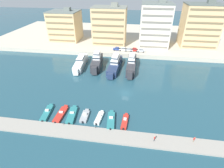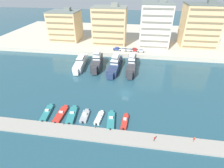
# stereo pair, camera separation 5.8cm
# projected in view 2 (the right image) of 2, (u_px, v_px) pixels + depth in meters

# --- Properties ---
(ground_plane) EXTENTS (400.00, 400.00, 0.00)m
(ground_plane) POSITION_uv_depth(u_px,v_px,m) (125.00, 93.00, 63.90)
(ground_plane) COLOR #234C5B
(quay_promenade) EXTENTS (180.00, 70.00, 2.23)m
(quay_promenade) POSITION_uv_depth(u_px,v_px,m) (134.00, 37.00, 120.99)
(quay_promenade) COLOR beige
(quay_promenade) RESTS_ON ground
(pier_dock) EXTENTS (120.00, 4.71, 0.51)m
(pier_dock) POSITION_uv_depth(u_px,v_px,m) (119.00, 137.00, 45.74)
(pier_dock) COLOR #9E998E
(pier_dock) RESTS_ON ground
(yacht_white_far_left) EXTENTS (5.30, 20.26, 6.17)m
(yacht_white_far_left) POSITION_uv_depth(u_px,v_px,m) (81.00, 63.00, 82.74)
(yacht_white_far_left) COLOR white
(yacht_white_far_left) RESTS_ON ground
(yacht_charcoal_left) EXTENTS (5.38, 17.83, 8.81)m
(yacht_charcoal_left) POSITION_uv_depth(u_px,v_px,m) (97.00, 62.00, 81.48)
(yacht_charcoal_left) COLOR #333338
(yacht_charcoal_left) RESTS_ON ground
(yacht_navy_mid_left) EXTENTS (5.21, 21.71, 7.82)m
(yacht_navy_mid_left) POSITION_uv_depth(u_px,v_px,m) (115.00, 64.00, 80.20)
(yacht_navy_mid_left) COLOR navy
(yacht_navy_mid_left) RESTS_ON ground
(yacht_charcoal_center_left) EXTENTS (3.88, 21.49, 8.33)m
(yacht_charcoal_center_left) POSITION_uv_depth(u_px,v_px,m) (131.00, 64.00, 79.66)
(yacht_charcoal_center_left) COLOR #333338
(yacht_charcoal_center_left) RESTS_ON ground
(motorboat_teal_far_left) EXTENTS (2.75, 8.27, 1.42)m
(motorboat_teal_far_left) POSITION_uv_depth(u_px,v_px,m) (47.00, 113.00, 53.81)
(motorboat_teal_far_left) COLOR teal
(motorboat_teal_far_left) RESTS_ON ground
(motorboat_red_left) EXTENTS (2.36, 8.35, 1.16)m
(motorboat_red_left) POSITION_uv_depth(u_px,v_px,m) (61.00, 114.00, 53.32)
(motorboat_red_left) COLOR red
(motorboat_red_left) RESTS_ON ground
(motorboat_teal_mid_left) EXTENTS (3.01, 8.33, 1.33)m
(motorboat_teal_mid_left) POSITION_uv_depth(u_px,v_px,m) (72.00, 115.00, 52.85)
(motorboat_teal_mid_left) COLOR teal
(motorboat_teal_mid_left) RESTS_ON ground
(motorboat_grey_center_left) EXTENTS (2.20, 6.12, 1.33)m
(motorboat_grey_center_left) POSITION_uv_depth(u_px,v_px,m) (85.00, 116.00, 52.56)
(motorboat_grey_center_left) COLOR #9EA3A8
(motorboat_grey_center_left) RESTS_ON ground
(motorboat_white_center) EXTENTS (2.10, 6.23, 1.25)m
(motorboat_white_center) POSITION_uv_depth(u_px,v_px,m) (99.00, 118.00, 51.84)
(motorboat_white_center) COLOR white
(motorboat_white_center) RESTS_ON ground
(motorboat_teal_center_right) EXTENTS (2.73, 7.99, 1.49)m
(motorboat_teal_center_right) POSITION_uv_depth(u_px,v_px,m) (111.00, 120.00, 50.87)
(motorboat_teal_center_right) COLOR teal
(motorboat_teal_center_right) RESTS_ON ground
(motorboat_red_mid_right) EXTENTS (1.94, 6.72, 1.45)m
(motorboat_red_mid_right) POSITION_uv_depth(u_px,v_px,m) (125.00, 121.00, 50.46)
(motorboat_red_mid_right) COLOR red
(motorboat_red_mid_right) RESTS_ON ground
(car_blue_far_left) EXTENTS (4.14, 2.01, 1.80)m
(car_blue_far_left) POSITION_uv_depth(u_px,v_px,m) (117.00, 49.00, 95.19)
(car_blue_far_left) COLOR #28428E
(car_blue_far_left) RESTS_ON quay_promenade
(car_white_left) EXTENTS (4.10, 1.93, 1.80)m
(car_white_left) POSITION_uv_depth(u_px,v_px,m) (123.00, 49.00, 94.64)
(car_white_left) COLOR white
(car_white_left) RESTS_ON quay_promenade
(car_silver_mid_left) EXTENTS (4.16, 2.04, 1.80)m
(car_silver_mid_left) POSITION_uv_depth(u_px,v_px,m) (129.00, 49.00, 94.03)
(car_silver_mid_left) COLOR #B7BCC1
(car_silver_mid_left) RESTS_ON quay_promenade
(car_red_center_left) EXTENTS (4.15, 2.02, 1.80)m
(car_red_center_left) POSITION_uv_depth(u_px,v_px,m) (134.00, 50.00, 93.84)
(car_red_center_left) COLOR red
(car_red_center_left) RESTS_ON quay_promenade
(car_silver_center) EXTENTS (4.18, 2.08, 1.80)m
(car_silver_center) POSITION_uv_depth(u_px,v_px,m) (141.00, 50.00, 92.95)
(car_silver_center) COLOR #B7BCC1
(car_silver_center) RESTS_ON quay_promenade
(apartment_block_far_left) EXTENTS (17.76, 16.07, 19.27)m
(apartment_block_far_left) POSITION_uv_depth(u_px,v_px,m) (65.00, 26.00, 108.44)
(apartment_block_far_left) COLOR #E0BC84
(apartment_block_far_left) RESTS_ON quay_promenade
(apartment_block_left) EXTENTS (19.13, 12.68, 22.75)m
(apartment_block_left) POSITION_uv_depth(u_px,v_px,m) (110.00, 26.00, 100.31)
(apartment_block_left) COLOR #E0BC84
(apartment_block_left) RESTS_ON quay_promenade
(apartment_block_mid_left) EXTENTS (16.41, 16.81, 25.08)m
(apartment_block_mid_left) POSITION_uv_depth(u_px,v_px,m) (155.00, 25.00, 97.23)
(apartment_block_mid_left) COLOR silver
(apartment_block_mid_left) RESTS_ON quay_promenade
(apartment_block_center_left) EXTENTS (19.27, 15.44, 24.64)m
(apartment_block_center_left) POSITION_uv_depth(u_px,v_px,m) (200.00, 26.00, 96.74)
(apartment_block_center_left) COLOR #E0BC84
(apartment_block_center_left) RESTS_ON quay_promenade
(pedestrian_near_edge) EXTENTS (0.39, 0.63, 1.72)m
(pedestrian_near_edge) POSITION_uv_depth(u_px,v_px,m) (154.00, 138.00, 43.83)
(pedestrian_near_edge) COLOR #282D3D
(pedestrian_near_edge) RESTS_ON pier_dock
(pedestrian_mid_deck) EXTENTS (0.54, 0.47, 1.72)m
(pedestrian_mid_deck) POSITION_uv_depth(u_px,v_px,m) (194.00, 139.00, 43.53)
(pedestrian_mid_deck) COLOR #7A6B56
(pedestrian_mid_deck) RESTS_ON pier_dock
(bollard_west) EXTENTS (0.20, 0.20, 0.61)m
(bollard_west) POSITION_uv_depth(u_px,v_px,m) (64.00, 123.00, 49.23)
(bollard_west) COLOR #2D2D33
(bollard_west) RESTS_ON pier_dock
(bollard_west_mid) EXTENTS (0.20, 0.20, 0.61)m
(bollard_west_mid) POSITION_uv_depth(u_px,v_px,m) (96.00, 127.00, 48.07)
(bollard_west_mid) COLOR #2D2D33
(bollard_west_mid) RESTS_ON pier_dock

